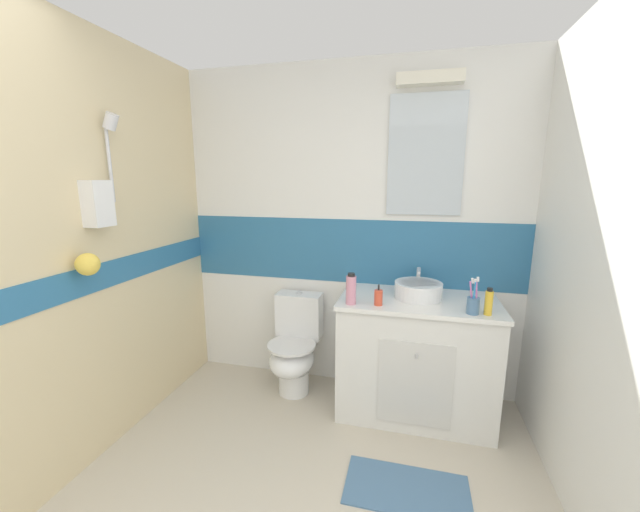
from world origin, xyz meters
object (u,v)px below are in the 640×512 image
Objects in this scene: mouthwash_bottle at (351,289)px; toilet at (295,347)px; toothbrush_cup at (473,304)px; soap_dispenser at (378,297)px; deodorant_spray_can at (489,302)px; sink_basin at (418,289)px.

toilet is at bearing 150.78° from mouthwash_bottle.
toothbrush_cup is (1.23, -0.27, 0.55)m from toilet.
mouthwash_bottle is at bearing -29.22° from toilet.
toilet is at bearing 159.22° from soap_dispenser.
mouthwash_bottle is (-0.75, 0.00, 0.04)m from toothbrush_cup.
deodorant_spray_can is (0.83, 0.00, -0.02)m from mouthwash_bottle.
soap_dispenser is (-0.57, 0.02, -0.01)m from toothbrush_cup.
toothbrush_cup reaches higher than sink_basin.
toothbrush_cup is 0.75m from mouthwash_bottle.
sink_basin is 2.18× the size of deodorant_spray_can.
soap_dispenser is (0.66, -0.25, 0.54)m from toilet.
mouthwash_bottle reaches higher than sink_basin.
mouthwash_bottle is 1.23× the size of deodorant_spray_can.
deodorant_spray_can is at bearing -30.59° from sink_basin.
mouthwash_bottle reaches higher than deodorant_spray_can.
deodorant_spray_can is at bearing 2.52° from toothbrush_cup.
sink_basin is 0.47m from deodorant_spray_can.
deodorant_spray_can is (0.09, 0.00, 0.02)m from toothbrush_cup.
mouthwash_bottle is at bearing -173.72° from soap_dispenser.
toothbrush_cup is at bearing -12.39° from toilet.
soap_dispenser is (-0.25, -0.22, -0.01)m from sink_basin.
toothbrush_cup is 1.13× the size of mouthwash_bottle.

